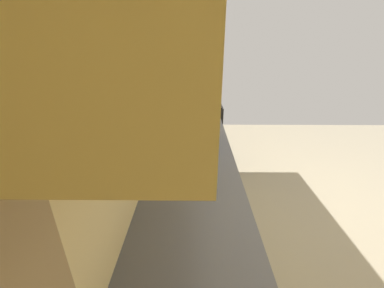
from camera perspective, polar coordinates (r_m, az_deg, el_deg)
name	(u,v)px	position (r m, az deg, el deg)	size (l,w,h in m)	color
ground_plane	(307,232)	(2.68, 26.27, -18.79)	(6.35, 6.35, 0.00)	gray
wall_back	(146,95)	(1.81, -11.17, 11.69)	(4.09, 0.12, 2.68)	#E3C47D
counter_run	(192,228)	(1.80, 0.10, -19.86)	(3.09, 0.61, 0.92)	#D9C56F
oven_range	(196,133)	(3.39, 1.11, 2.66)	(0.64, 0.68, 1.10)	black
microwave	(191,126)	(1.85, -0.33, 4.33)	(0.48, 0.34, 0.33)	white
bowl	(196,117)	(2.52, 1.01, 6.65)	(0.18, 0.18, 0.06)	#4C8CBF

